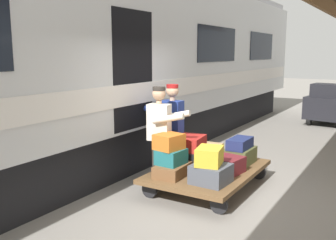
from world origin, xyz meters
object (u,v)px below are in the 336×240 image
suitcase_maroon_trunk (227,165)px  suitcase_tan_vintage (206,151)px  suitcase_orange_carryall (169,142)px  suitcase_slate_roller (211,174)px  porter_in_overalls (171,128)px  suitcase_black_hardshell (190,158)px  suitcase_red_plastic (190,143)px  baggage_tug (328,105)px  porter_by_door (160,134)px  suitcase_teal_softside (171,157)px  suitcase_olive_duffel (240,156)px  luggage_cart (208,171)px  suitcase_yellow_case (209,156)px  suitcase_navy_fabric (240,143)px  train_car (69,63)px  suitcase_brown_leather (173,170)px

suitcase_maroon_trunk → suitcase_tan_vintage: bearing=-42.3°
suitcase_maroon_trunk → suitcase_orange_carryall: suitcase_orange_carryall is taller
suitcase_slate_roller → porter_in_overalls: bearing=-32.6°
suitcase_tan_vintage → suitcase_black_hardshell: size_ratio=1.00×
suitcase_red_plastic → porter_in_overalls: 0.49m
porter_in_overalls → baggage_tug: porter_in_overalls is taller
porter_by_door → suitcase_teal_softside: bearing=149.6°
suitcase_olive_duffel → luggage_cart: bearing=61.2°
baggage_tug → suitcase_tan_vintage: bearing=80.9°
luggage_cart → suitcase_red_plastic: 0.56m
suitcase_yellow_case → suitcase_navy_fabric: bearing=-91.5°
suitcase_teal_softside → porter_in_overalls: size_ratio=0.25×
suitcase_olive_duffel → suitcase_navy_fabric: bearing=94.7°
luggage_cart → suitcase_olive_duffel: size_ratio=3.62×
suitcase_tan_vintage → suitcase_navy_fabric: size_ratio=0.99×
suitcase_black_hardshell → porter_in_overalls: size_ratio=0.32×
suitcase_black_hardshell → suitcase_orange_carryall: (0.07, 0.60, 0.40)m
suitcase_yellow_case → luggage_cart: bearing=-63.5°
train_car → suitcase_red_plastic: bearing=-172.0°
train_car → suitcase_red_plastic: 2.77m
suitcase_black_hardshell → suitcase_maroon_trunk: bearing=-180.0°
train_car → porter_by_door: 2.36m
suitcase_olive_duffel → suitcase_teal_softside: bearing=59.9°
suitcase_maroon_trunk → suitcase_teal_softside: size_ratio=1.11×
suitcase_yellow_case → suitcase_black_hardshell: bearing=-43.8°
train_car → luggage_cart: train_car is taller
suitcase_orange_carryall → suitcase_red_plastic: bearing=-95.7°
suitcase_navy_fabric → suitcase_orange_carryall: bearing=57.8°
suitcase_black_hardshell → train_car: bearing=8.0°
train_car → suitcase_teal_softside: 2.80m
suitcase_maroon_trunk → suitcase_navy_fabric: size_ratio=0.85×
suitcase_brown_leather → suitcase_black_hardshell: 0.61m
suitcase_brown_leather → suitcase_navy_fabric: 1.37m
suitcase_black_hardshell → porter_by_door: porter_by_door is taller
suitcase_tan_vintage → suitcase_red_plastic: 0.67m
porter_by_door → suitcase_orange_carryall: bearing=145.6°
suitcase_orange_carryall → baggage_tug: bearing=-98.2°
suitcase_tan_vintage → suitcase_red_plastic: size_ratio=1.02×
suitcase_black_hardshell → porter_in_overalls: bearing=-13.5°
suitcase_black_hardshell → suitcase_orange_carryall: bearing=83.5°
porter_in_overalls → porter_by_door: bearing=100.3°
suitcase_navy_fabric → suitcase_tan_vintage: bearing=-3.1°
suitcase_slate_roller → suitcase_orange_carryall: size_ratio=1.27×
suitcase_teal_softside → suitcase_orange_carryall: bearing=8.7°
suitcase_navy_fabric → suitcase_red_plastic: bearing=40.0°
suitcase_olive_duffel → porter_by_door: porter_by_door is taller
porter_in_overalls → suitcase_yellow_case: bearing=146.5°
suitcase_black_hardshell → baggage_tug: bearing=-98.4°
baggage_tug → suitcase_navy_fabric: bearing=86.5°
suitcase_olive_duffel → porter_in_overalls: 1.30m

